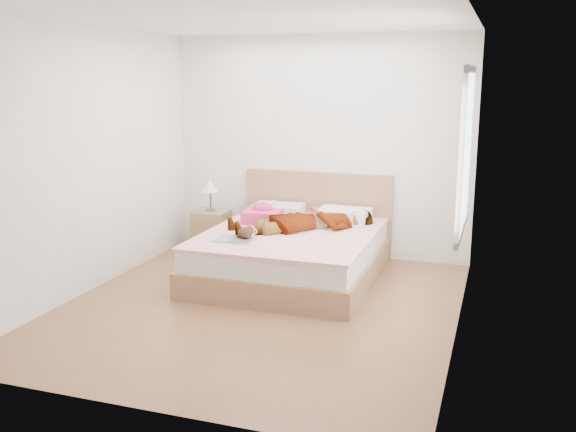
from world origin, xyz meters
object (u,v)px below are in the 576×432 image
Objects in this scene: plush_toy at (246,233)px; nightstand at (211,227)px; phone at (274,203)px; woman at (305,218)px; magazine at (233,240)px; bed at (293,251)px; towel at (262,214)px; coffee_mug at (251,231)px.

plush_toy is 0.26× the size of nightstand.
plush_toy is at bearing -123.89° from phone.
woman is 0.92m from magazine.
bed is at bearing 57.09° from plush_toy.
nightstand reaches higher than towel.
nightstand is (-0.94, 1.15, -0.28)m from plush_toy.
woman is at bearing -76.45° from phone.
magazine is at bearing -56.05° from nightstand.
coffee_mug is at bearing -123.35° from phone.
towel is 2.03× the size of plush_toy.
phone is 0.78m from bed.
bed is at bearing -27.48° from towel.
nightstand is at bearing 153.63° from bed.
phone is 0.96m from nightstand.
nightstand is at bearing 129.17° from plush_toy.
bed reaches higher than magazine.
plush_toy is (-0.34, -0.52, 0.30)m from bed.
coffee_mug is at bearing -131.21° from bed.
bed is 5.15× the size of magazine.
nightstand reaches higher than woman.
coffee_mug reaches higher than magazine.
towel is at bearing -25.76° from nightstand.
magazine is 1.53m from nightstand.
woman is at bearing 50.05° from coffee_mug.
phone is 0.19× the size of towel.
nightstand is (-1.37, 0.51, -0.33)m from woman.
nightstand is (-0.94, 1.02, -0.27)m from coffee_mug.
nightstand is at bearing -148.08° from woman.
phone reaches higher than coffee_mug.
magazine is at bearing -131.39° from plush_toy.
towel is at bearing 152.52° from bed.
bed reaches higher than nightstand.
phone is 0.70× the size of coffee_mug.
phone is 0.10× the size of nightstand.
nightstand is (-0.87, 0.11, -0.39)m from phone.
woman reaches higher than coffee_mug.
coffee_mug is 0.14m from plush_toy.
woman is at bearing 55.30° from magazine.
plush_toy is 1.51m from nightstand.
woman is 4.07× the size of magazine.
plush_toy is (-0.43, -0.65, -0.05)m from woman.
magazine is at bearing -128.84° from phone.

